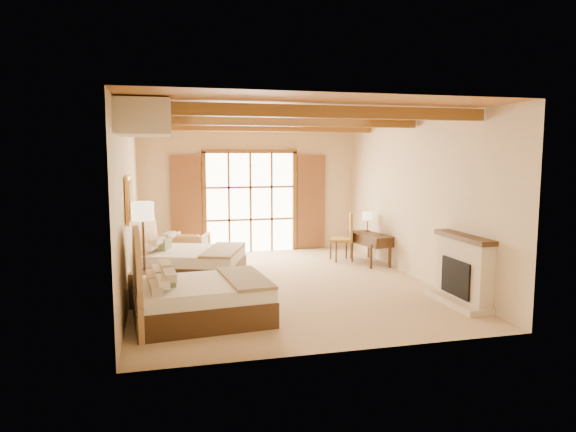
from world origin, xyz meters
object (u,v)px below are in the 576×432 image
object	(u,v)px
armchair	(190,248)
nightstand	(147,289)
desk	(370,247)
bed_far	(182,261)
bed_near	(192,296)

from	to	relation	value
armchair	nightstand	bearing A→B (deg)	94.49
nightstand	desk	world-z (taller)	desk
bed_far	nightstand	bearing A→B (deg)	-92.36
nightstand	bed_near	bearing A→B (deg)	-37.10
bed_far	nightstand	xyz separation A→B (m)	(-0.63, -1.58, -0.12)
bed_near	nightstand	xyz separation A→B (m)	(-0.68, 0.98, -0.10)
armchair	bed_near	bearing A→B (deg)	107.17
armchair	desk	size ratio (longest dim) A/B	0.59
nightstand	armchair	bearing A→B (deg)	92.84
bed_near	desk	world-z (taller)	bed_near
armchair	desk	bearing A→B (deg)	-173.19
bed_far	desk	size ratio (longest dim) A/B	1.87
bed_near	desk	xyz separation A→B (m)	(4.20, 3.24, -0.03)
nightstand	desk	bearing A→B (deg)	43.09
nightstand	desk	distance (m)	5.38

